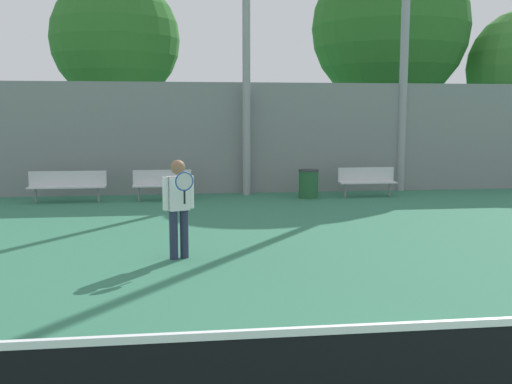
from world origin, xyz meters
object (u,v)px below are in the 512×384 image
object	(u,v)px
bench_courtside_far	(162,182)
tree_green_broad	(115,40)
bench_courtside_near	(367,179)
tree_green_tall	(390,28)
bench_adjacent_court	(67,183)
tennis_player	(179,203)
trash_bin	(308,184)

from	to	relation	value
bench_courtside_far	tree_green_broad	bearing A→B (deg)	108.87
bench_courtside_near	tree_green_tall	bearing A→B (deg)	65.85
bench_courtside_far	bench_courtside_near	bearing A→B (deg)	0.00
bench_courtside_far	bench_adjacent_court	distance (m)	2.54
tennis_player	trash_bin	xyz separation A→B (m)	(3.67, 6.73, -0.53)
bench_adjacent_court	trash_bin	distance (m)	6.65
tennis_player	bench_courtside_far	xyz separation A→B (m)	(-0.44, 6.83, -0.43)
tennis_player	tree_green_tall	size ratio (longest dim) A/B	0.19
bench_courtside_near	tree_green_tall	size ratio (longest dim) A/B	0.19
bench_courtside_near	tennis_player	bearing A→B (deg)	-128.38
trash_bin	tree_green_broad	xyz separation A→B (m)	(-5.71, 4.80, 4.45)
bench_adjacent_court	tree_green_tall	size ratio (longest dim) A/B	0.24
bench_courtside_near	trash_bin	world-z (taller)	bench_courtside_near
tennis_player	bench_courtside_far	distance (m)	6.85
bench_courtside_near	tree_green_broad	size ratio (longest dim) A/B	0.23
bench_courtside_far	tree_green_tall	xyz separation A→B (m)	(8.67, 6.29, 5.15)
trash_bin	tree_green_broad	bearing A→B (deg)	139.97
tennis_player	tree_green_broad	bearing A→B (deg)	79.47
bench_courtside_near	bench_adjacent_court	size ratio (longest dim) A/B	0.81
bench_courtside_near	trash_bin	xyz separation A→B (m)	(-1.74, -0.10, -0.10)
tennis_player	bench_courtside_near	xyz separation A→B (m)	(5.41, 6.83, -0.43)
tennis_player	bench_courtside_far	world-z (taller)	tennis_player
bench_courtside_near	bench_courtside_far	xyz separation A→B (m)	(-5.85, -0.00, -0.00)
bench_adjacent_court	tree_green_tall	bearing A→B (deg)	29.28
tree_green_tall	bench_courtside_near	bearing A→B (deg)	-114.15
tree_green_tall	tree_green_broad	bearing A→B (deg)	-171.22
bench_courtside_far	tree_green_broad	world-z (taller)	tree_green_broad
bench_courtside_near	bench_courtside_far	distance (m)	5.85
bench_adjacent_court	tree_green_broad	xyz separation A→B (m)	(0.94, 4.70, 4.35)
tennis_player	bench_adjacent_court	world-z (taller)	tennis_player
tennis_player	tree_green_broad	size ratio (longest dim) A/B	0.23
bench_adjacent_court	tree_green_broad	distance (m)	6.47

